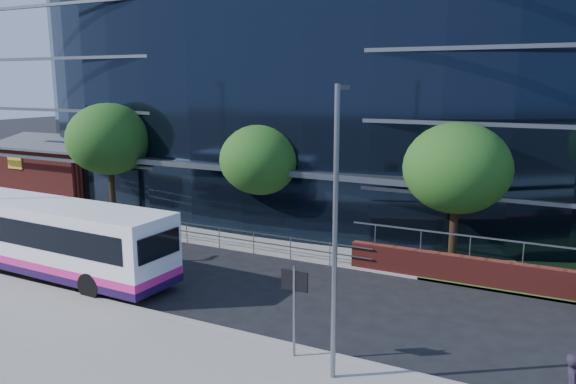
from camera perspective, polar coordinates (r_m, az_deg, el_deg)
The scene contains 15 objects.
ground at distance 20.90m, azimuth -8.69°, elevation -12.07°, with size 200.00×200.00×0.00m, color black.
pavement_near at distance 17.50m, azimuth -18.76°, elevation -17.15°, with size 80.00×8.00×0.15m, color gray.
kerb at distance 20.14m, azimuth -10.40°, elevation -12.80°, with size 80.00×0.25×0.16m, color gray.
yellow_line_outer at distance 20.31m, azimuth -10.04°, elevation -12.80°, with size 80.00×0.08×0.01m, color gold.
yellow_line_inner at distance 20.42m, azimuth -9.78°, elevation -12.66°, with size 80.00×0.08×0.01m, color gold.
far_forecourt at distance 32.71m, azimuth -5.96°, elevation -3.31°, with size 50.00×8.00×0.10m, color gray.
glass_office at distance 39.45m, azimuth 4.29°, elevation 10.86°, with size 44.00×23.10×16.00m.
brick_pavilion at distance 44.67m, azimuth -21.66°, elevation 2.33°, with size 8.60×6.66×4.40m.
guard_railings at distance 30.60m, azimuth -13.24°, elevation -3.08°, with size 24.00×0.05×1.10m.
street_sign at distance 16.64m, azimuth 0.65°, elevation -10.16°, with size 0.85×0.09×2.80m.
tree_far_a at distance 34.73m, azimuth -17.72°, elevation 5.14°, with size 4.95×4.95×6.98m.
tree_far_b at distance 29.10m, azimuth -2.78°, elevation 3.28°, with size 4.29×4.29×6.05m.
tree_far_c at distance 25.12m, azimuth 16.80°, elevation 2.31°, with size 4.62×4.62×6.51m.
streetlight_east at distance 14.83m, azimuth 4.85°, elevation -3.57°, with size 0.15×0.77×8.00m.
city_bus at distance 25.80m, azimuth -22.54°, elevation -4.34°, with size 11.79×3.00×3.17m.
Camera 1 is at (11.43, -15.46, 8.21)m, focal length 35.00 mm.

